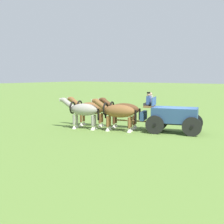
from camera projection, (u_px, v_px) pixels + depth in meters
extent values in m
plane|color=olive|center=(174.00, 133.00, 19.70)|extent=(220.00, 220.00, 0.00)
cube|color=#2D4C7A|center=(175.00, 115.00, 19.54)|extent=(3.25, 2.34, 0.99)
cube|color=brown|center=(149.00, 106.00, 20.03)|extent=(0.95, 1.48, 0.12)
cube|color=#2D4C7A|center=(144.00, 116.00, 20.25)|extent=(0.59, 1.24, 0.60)
cube|color=#2D4C7A|center=(154.00, 101.00, 19.89)|extent=(0.47, 1.34, 0.55)
cube|color=black|center=(175.00, 124.00, 19.62)|extent=(3.12, 1.11, 0.16)
cylinder|color=black|center=(155.00, 125.00, 19.19)|extent=(1.20, 0.44, 1.23)
cylinder|color=black|center=(155.00, 125.00, 19.19)|extent=(0.24, 0.23, 0.20)
cylinder|color=black|center=(159.00, 121.00, 20.81)|extent=(1.20, 0.44, 1.23)
cylinder|color=black|center=(159.00, 121.00, 20.81)|extent=(0.24, 0.23, 0.20)
cylinder|color=black|center=(192.00, 127.00, 18.43)|extent=(1.20, 0.44, 1.23)
cylinder|color=black|center=(192.00, 127.00, 18.43)|extent=(0.24, 0.23, 0.20)
cylinder|color=black|center=(194.00, 123.00, 20.05)|extent=(1.20, 0.44, 1.23)
cylinder|color=black|center=(194.00, 123.00, 20.05)|extent=(0.24, 0.23, 0.20)
cylinder|color=brown|center=(134.00, 121.00, 20.51)|extent=(2.51, 0.87, 0.10)
cube|color=#2D2D33|center=(147.00, 104.00, 19.74)|extent=(0.48, 0.42, 0.16)
cube|color=#334C99|center=(148.00, 100.00, 19.66)|extent=(0.34, 0.42, 0.55)
sphere|color=tan|center=(149.00, 95.00, 19.62)|extent=(0.22, 0.22, 0.22)
cylinder|color=black|center=(149.00, 93.00, 19.60)|extent=(0.24, 0.24, 0.08)
cube|color=#2D2D33|center=(149.00, 103.00, 20.37)|extent=(0.48, 0.42, 0.16)
cube|color=silver|center=(151.00, 100.00, 20.30)|extent=(0.34, 0.42, 0.55)
sphere|color=tan|center=(151.00, 94.00, 20.25)|extent=(0.22, 0.22, 0.22)
ellipsoid|color=brown|center=(119.00, 111.00, 20.10)|extent=(2.36, 1.50, 0.89)
cylinder|color=brown|center=(107.00, 122.00, 20.21)|extent=(0.18, 0.18, 0.71)
cone|color=silver|center=(107.00, 129.00, 20.27)|extent=(0.30, 0.30, 0.30)
cylinder|color=brown|center=(110.00, 121.00, 20.67)|extent=(0.18, 0.18, 0.71)
cone|color=silver|center=(110.00, 128.00, 20.73)|extent=(0.30, 0.30, 0.30)
cylinder|color=brown|center=(129.00, 123.00, 19.71)|extent=(0.18, 0.18, 0.71)
cone|color=silver|center=(129.00, 130.00, 19.77)|extent=(0.30, 0.30, 0.30)
cylinder|color=brown|center=(131.00, 122.00, 20.17)|extent=(0.18, 0.18, 0.71)
cone|color=silver|center=(131.00, 129.00, 20.23)|extent=(0.30, 0.30, 0.30)
cylinder|color=brown|center=(101.00, 105.00, 20.49)|extent=(1.01, 0.62, 0.81)
ellipsoid|color=brown|center=(96.00, 101.00, 20.57)|extent=(0.65, 0.43, 0.32)
cube|color=silver|center=(92.00, 101.00, 20.66)|extent=(0.09, 0.11, 0.24)
torus|color=black|center=(106.00, 109.00, 20.40)|extent=(0.39, 0.91, 0.92)
cylinder|color=black|center=(135.00, 116.00, 19.76)|extent=(0.14, 0.14, 0.80)
ellipsoid|color=brown|center=(125.00, 109.00, 21.32)|extent=(2.31, 1.48, 0.88)
cylinder|color=brown|center=(114.00, 119.00, 21.42)|extent=(0.18, 0.18, 0.70)
cone|color=silver|center=(114.00, 126.00, 21.49)|extent=(0.30, 0.30, 0.30)
cylinder|color=brown|center=(116.00, 118.00, 21.88)|extent=(0.18, 0.18, 0.70)
cone|color=silver|center=(116.00, 125.00, 21.94)|extent=(0.30, 0.30, 0.30)
cylinder|color=brown|center=(134.00, 120.00, 20.94)|extent=(0.18, 0.18, 0.70)
cone|color=silver|center=(134.00, 127.00, 21.00)|extent=(0.30, 0.30, 0.30)
cylinder|color=brown|center=(135.00, 119.00, 21.40)|extent=(0.18, 0.18, 0.70)
cone|color=silver|center=(135.00, 126.00, 21.46)|extent=(0.30, 0.30, 0.30)
cylinder|color=brown|center=(107.00, 103.00, 21.70)|extent=(1.01, 0.62, 0.81)
ellipsoid|color=brown|center=(103.00, 100.00, 21.79)|extent=(0.65, 0.43, 0.32)
cube|color=silver|center=(99.00, 100.00, 21.88)|extent=(0.09, 0.11, 0.24)
torus|color=black|center=(112.00, 107.00, 21.62)|extent=(0.39, 0.91, 0.92)
cylinder|color=black|center=(140.00, 114.00, 20.99)|extent=(0.14, 0.14, 0.80)
ellipsoid|color=#9E998E|center=(84.00, 110.00, 20.94)|extent=(2.20, 1.43, 0.86)
cylinder|color=#9E998E|center=(74.00, 120.00, 21.04)|extent=(0.18, 0.18, 0.72)
cone|color=silver|center=(74.00, 127.00, 21.10)|extent=(0.30, 0.30, 0.31)
cylinder|color=#9E998E|center=(77.00, 119.00, 21.48)|extent=(0.18, 0.18, 0.72)
cone|color=silver|center=(77.00, 126.00, 21.54)|extent=(0.30, 0.30, 0.31)
cylinder|color=#9E998E|center=(92.00, 121.00, 20.58)|extent=(0.18, 0.18, 0.72)
cone|color=silver|center=(92.00, 128.00, 20.64)|extent=(0.30, 0.30, 0.31)
cylinder|color=#9E998E|center=(95.00, 120.00, 21.02)|extent=(0.18, 0.18, 0.72)
cone|color=silver|center=(95.00, 127.00, 21.08)|extent=(0.30, 0.30, 0.31)
cylinder|color=#9E998E|center=(68.00, 104.00, 21.30)|extent=(1.01, 0.62, 0.81)
ellipsoid|color=#9E998E|center=(63.00, 100.00, 21.39)|extent=(0.65, 0.43, 0.32)
cube|color=silver|center=(60.00, 100.00, 21.48)|extent=(0.09, 0.11, 0.24)
torus|color=black|center=(73.00, 108.00, 21.22)|extent=(0.38, 0.89, 0.89)
cylinder|color=black|center=(98.00, 114.00, 20.63)|extent=(0.14, 0.14, 0.80)
ellipsoid|color=brown|center=(91.00, 108.00, 22.16)|extent=(2.33, 1.50, 0.90)
cylinder|color=brown|center=(81.00, 118.00, 22.26)|extent=(0.18, 0.18, 0.69)
cone|color=silver|center=(81.00, 124.00, 22.33)|extent=(0.30, 0.30, 0.29)
cylinder|color=brown|center=(84.00, 117.00, 22.73)|extent=(0.18, 0.18, 0.69)
cone|color=silver|center=(84.00, 123.00, 22.79)|extent=(0.30, 0.30, 0.29)
cylinder|color=brown|center=(100.00, 119.00, 21.78)|extent=(0.18, 0.18, 0.69)
cone|color=silver|center=(100.00, 125.00, 21.84)|extent=(0.30, 0.30, 0.29)
cylinder|color=brown|center=(102.00, 118.00, 22.24)|extent=(0.18, 0.18, 0.69)
cone|color=silver|center=(102.00, 124.00, 22.30)|extent=(0.30, 0.30, 0.29)
cylinder|color=brown|center=(75.00, 102.00, 22.54)|extent=(1.01, 0.62, 0.81)
ellipsoid|color=brown|center=(71.00, 99.00, 22.63)|extent=(0.65, 0.43, 0.32)
cube|color=silver|center=(68.00, 99.00, 22.72)|extent=(0.09, 0.11, 0.24)
torus|color=black|center=(80.00, 106.00, 22.46)|extent=(0.39, 0.92, 0.93)
cylinder|color=black|center=(106.00, 113.00, 21.83)|extent=(0.14, 0.14, 0.80)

